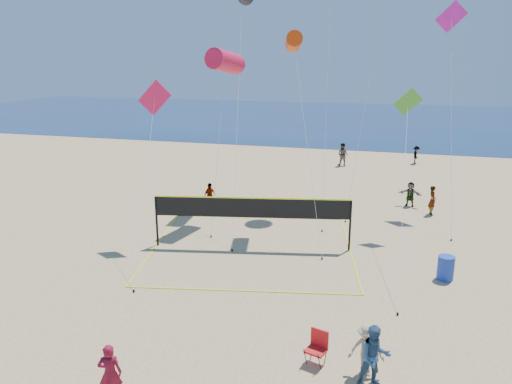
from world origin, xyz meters
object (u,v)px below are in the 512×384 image
(woman, at_px, (110,374))
(volleyball_net, at_px, (252,213))
(camp_chair, at_px, (318,345))
(trash_barrel, at_px, (446,268))

(woman, distance_m, volleyball_net, 11.60)
(woman, height_order, camp_chair, woman)
(woman, bearing_deg, volleyball_net, -113.79)
(camp_chair, relative_size, trash_barrel, 1.16)
(camp_chair, height_order, volleyball_net, volleyball_net)
(volleyball_net, bearing_deg, camp_chair, -73.49)
(camp_chair, height_order, trash_barrel, camp_chair)
(woman, relative_size, camp_chair, 1.45)
(volleyball_net, bearing_deg, trash_barrel, -19.34)
(trash_barrel, bearing_deg, woman, -131.36)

